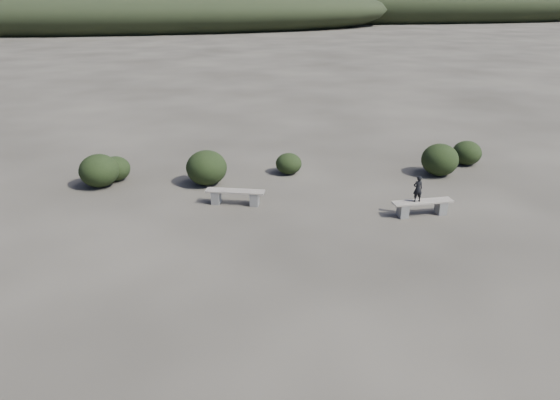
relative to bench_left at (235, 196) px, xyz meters
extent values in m
plane|color=#2D2823|center=(1.91, -6.07, -0.30)|extent=(1200.00, 1200.00, 0.00)
cube|color=slate|center=(-0.64, 0.17, -0.08)|extent=(0.37, 0.45, 0.44)
cube|color=slate|center=(0.64, -0.17, -0.08)|extent=(0.37, 0.45, 0.44)
cube|color=gray|center=(0.00, 0.00, 0.17)|extent=(2.04, 0.91, 0.06)
cube|color=slate|center=(5.28, -1.76, -0.08)|extent=(0.30, 0.40, 0.44)
cube|color=slate|center=(6.59, -1.66, -0.08)|extent=(0.30, 0.40, 0.44)
cube|color=gray|center=(5.94, -1.71, 0.16)|extent=(2.01, 0.56, 0.05)
imported|color=black|center=(5.72, -1.73, 0.62)|extent=(0.33, 0.23, 0.86)
ellipsoid|color=black|center=(-4.39, 3.02, 0.16)|extent=(1.14, 1.14, 0.93)
ellipsoid|color=black|center=(-0.94, 2.13, 0.34)|extent=(1.51, 1.51, 1.30)
ellipsoid|color=black|center=(2.25, 2.97, 0.11)|extent=(1.02, 1.02, 0.82)
ellipsoid|color=black|center=(8.06, 2.05, 0.32)|extent=(1.42, 1.42, 1.25)
ellipsoid|color=black|center=(9.71, 3.20, 0.19)|extent=(1.19, 1.19, 0.99)
ellipsoid|color=black|center=(-4.86, 2.41, 0.30)|extent=(1.43, 1.43, 1.21)
ellipsoid|color=black|center=(-23.09, 83.93, 2.40)|extent=(110.00, 40.00, 12.00)
ellipsoid|color=black|center=(36.91, 103.93, 2.85)|extent=(120.00, 44.00, 14.00)
camera|label=1|loc=(-0.67, -17.25, 6.67)|focal=35.00mm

